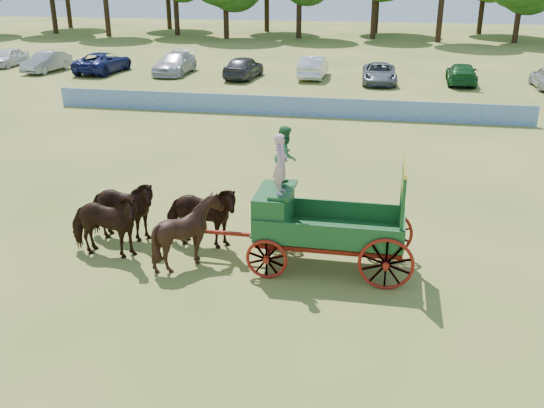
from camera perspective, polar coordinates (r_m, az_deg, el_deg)
The scene contains 8 objects.
ground at distance 16.44m, azimuth -6.45°, elevation -5.92°, with size 160.00×160.00×0.00m, color #A29349.
horse_lead_left at distance 17.14m, azimuth -15.50°, elevation -1.92°, with size 1.03×2.26×1.91m, color black.
horse_lead_right at distance 18.05m, azimuth -14.01°, elevation -0.57°, with size 1.03×2.26×1.91m, color black.
horse_wheel_left at distance 16.25m, azimuth -7.87°, elevation -2.61°, with size 1.54×1.73×1.91m, color black.
horse_wheel_right at distance 17.21m, azimuth -6.72°, elevation -1.16°, with size 1.03×2.26×1.91m, color black.
farm_dray at distance 15.85m, azimuth 2.86°, elevation -0.35°, with size 5.99×2.00×3.72m.
sponsor_banner at distance 33.13m, azimuth 1.09°, elevation 9.21°, with size 26.00×0.08×1.05m, color #1D549F.
parked_cars at distance 44.22m, azimuth 7.92°, elevation 12.40°, with size 58.12×6.86×1.61m.
Camera 1 is at (4.58, -13.90, 7.51)m, focal length 40.00 mm.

